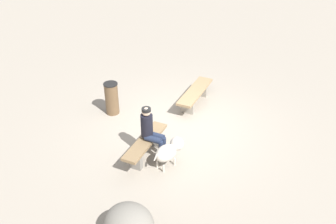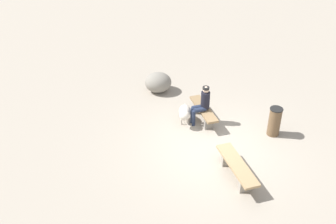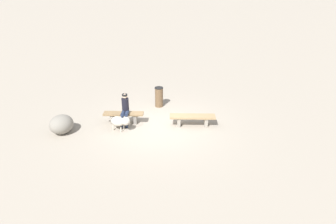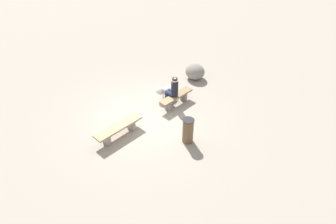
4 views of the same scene
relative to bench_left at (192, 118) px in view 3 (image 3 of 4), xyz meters
The scene contains 7 objects.
ground 1.40m from the bench_left, ahead, with size 210.00×210.00×0.06m, color #9E9384.
bench_left is the anchor object (origin of this frame).
bench_right 2.85m from the bench_left, ahead, with size 1.67×0.43×0.48m.
seated_person 2.77m from the bench_left, ahead, with size 0.32×0.60×1.32m.
dog 2.91m from the bench_left, 11.67° to the left, with size 0.88×0.55×0.63m.
trash_bin 2.45m from the bench_left, 50.94° to the right, with size 0.40×0.40×0.95m.
boulder 5.18m from the bench_left, 10.08° to the left, with size 0.97×0.88×0.73m, color gray.
Camera 3 is at (-0.99, 10.33, 5.46)m, focal length 30.55 mm.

